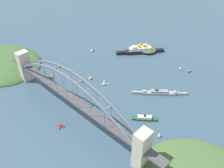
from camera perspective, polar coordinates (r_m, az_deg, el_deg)
The scene contains 16 objects.
ground_plane at distance 335.20m, azimuth -9.47°, elevation -6.89°, with size 1400.00×1400.00×0.00m, color #385166.
harbor_arch_bridge at distance 316.86m, azimuth -9.97°, elevation -3.17°, with size 299.54×17.76×67.27m.
headland_west_shore at distance 479.44m, azimuth -25.15°, elevation 4.37°, with size 159.05×128.90×27.09m.
ocean_liner at distance 471.87m, azimuth 6.87°, elevation 8.08°, with size 64.50×79.49×18.30m.
naval_cruiser at distance 367.65m, azimuth 11.23°, elevation -2.03°, with size 66.14×58.72×16.89m.
harbor_ferry_steamer at distance 322.44m, azimuth 7.93°, elevation -8.18°, with size 29.57×25.97×8.42m.
fort_island_mid_harbor at distance 482.87m, azimuth 8.22°, elevation 8.52°, with size 43.74×37.68×13.97m.
seaplane_taxiing_near_bridge at distance 317.51m, azimuth -12.49°, elevation -9.89°, with size 8.87×9.12×4.79m.
small_boat_0 at distance 434.31m, azimuth 16.29°, elevation 3.78°, with size 4.74×7.72×7.60m.
small_boat_1 at distance 393.22m, azimuth -5.32°, elevation 1.69°, with size 6.03×9.13×9.36m.
small_boat_2 at distance 434.12m, azimuth 18.31°, elevation 2.91°, with size 1.99×9.80×2.27m.
small_boat_3 at distance 378.81m, azimuth -1.82°, elevation 0.56°, with size 8.21×10.15×12.19m.
small_boat_4 at distance 408.58m, azimuth -14.39°, elevation 2.10°, with size 8.69×6.45×10.14m.
small_boat_5 at distance 303.62m, azimuth 11.44°, elevation -11.88°, with size 6.64×5.33×8.37m.
small_boat_6 at distance 476.07m, azimuth -4.87°, elevation 8.24°, with size 5.68×9.00×8.18m.
channel_marker_buoy at distance 356.29m, azimuth -6.09°, elevation -3.24°, with size 2.20×2.20×2.75m.
Camera 1 is at (206.32, -135.78, 226.62)m, focal length 37.78 mm.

